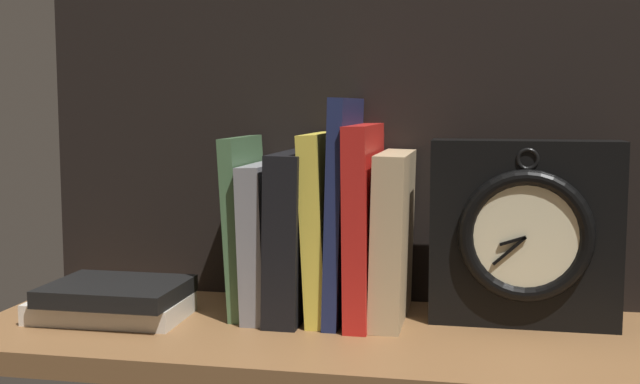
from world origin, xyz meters
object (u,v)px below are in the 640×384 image
Objects in this scene: book_green_romantic at (245,225)px; book_red_requiem at (365,222)px; book_stack_side at (113,300)px; book_navy_bierce at (344,208)px; book_gray_chess at (266,238)px; book_yellow_seinlanguage at (324,225)px; book_tan_shortstories at (393,236)px; framed_clock at (524,233)px; book_black_skeptic at (296,233)px.

book_red_requiem reaches higher than book_green_romantic.
book_red_requiem reaches higher than book_stack_side.
book_navy_bierce is at bearing 180.00° from book_red_requiem.
book_gray_chess is at bearing 180.00° from book_navy_bierce.
book_navy_bierce reaches higher than book_yellow_seinlanguage.
book_gray_chess is 0.80× the size of book_red_requiem.
book_navy_bierce is at bearing -180.00° from book_tan_shortstories.
book_gray_chess is at bearing 21.98° from book_stack_side.
book_red_requiem is at bearing 0.00° from book_yellow_seinlanguage.
book_green_romantic reaches higher than book_tan_shortstories.
book_yellow_seinlanguage is 1.03× the size of framed_clock.
book_black_skeptic is at bearing 0.00° from book_gray_chess.
book_gray_chess is 3.61cm from book_black_skeptic.
book_black_skeptic is at bearing -180.00° from book_tan_shortstories.
book_gray_chess is at bearing 180.00° from book_red_requiem.
book_gray_chess is 0.93× the size of book_black_skeptic.
book_black_skeptic is 11.27cm from book_tan_shortstories.
framed_clock is at bearing 0.32° from book_gray_chess.
framed_clock is (17.64, 0.16, -0.77)cm from book_red_requiem.
book_red_requiem is (14.06, 0.00, 0.74)cm from book_green_romantic.
book_black_skeptic is 3.52cm from book_yellow_seinlanguage.
book_navy_bierce is (5.62, 0.00, 3.06)cm from book_black_skeptic.
book_gray_chess is 11.78cm from book_red_requiem.
book_red_requiem is at bearing 0.00° from book_navy_bierce.
book_stack_side is (-16.21, -6.54, -6.62)cm from book_gray_chess.
book_red_requiem is at bearing 0.00° from book_green_romantic.
book_gray_chess is 29.24cm from framed_clock.
book_black_skeptic is at bearing -179.64° from framed_clock.
book_navy_bierce reaches higher than book_tan_shortstories.
book_red_requiem is 1.28× the size of book_stack_side.
book_yellow_seinlanguage is 3.01cm from book_navy_bierce.
book_yellow_seinlanguage is at bearing -0.00° from book_black_skeptic.
book_green_romantic is at bearing 180.00° from book_black_skeptic.
book_black_skeptic reaches higher than book_gray_chess.
book_navy_bierce is 1.32× the size of book_tan_shortstories.
book_navy_bierce reaches higher than book_red_requiem.
book_green_romantic is 1.01× the size of framed_clock.
book_tan_shortstories is at bearing 11.90° from book_stack_side.
book_green_romantic is 1.09× the size of book_black_skeptic.
book_stack_side is (-27.77, -6.54, -8.87)cm from book_red_requiem.
book_navy_bierce is (2.27, 0.00, 1.97)cm from book_yellow_seinlanguage.
book_gray_chess is 7.11cm from book_yellow_seinlanguage.
book_red_requiem is at bearing -180.00° from book_tan_shortstories.
book_tan_shortstories is (17.32, 0.00, -0.81)cm from book_green_romantic.
book_tan_shortstories is at bearing 0.00° from book_green_romantic.
book_black_skeptic reaches higher than book_stack_side.
book_navy_bierce reaches higher than book_black_skeptic.
book_tan_shortstories is at bearing -179.35° from framed_clock.
book_green_romantic is at bearing 180.00° from book_red_requiem.
book_black_skeptic is 25.66cm from framed_clock.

